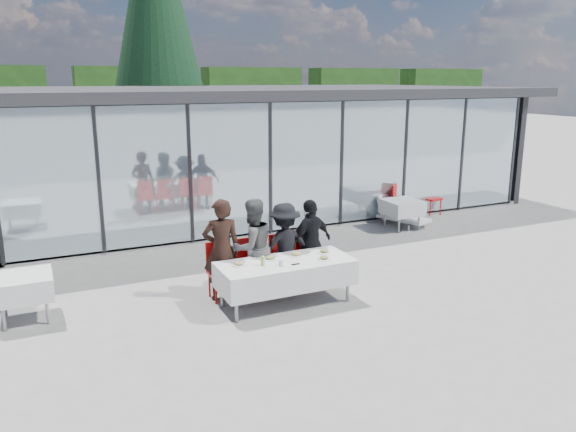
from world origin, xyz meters
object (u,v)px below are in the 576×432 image
at_px(diner_a, 222,250).
at_px(diner_chair_d, 308,255).
at_px(spare_chair_a, 429,195).
at_px(folded_eyeglasses, 295,264).
at_px(diner_chair_b, 251,263).
at_px(plate_extra, 324,258).
at_px(diner_chair_c, 282,258).
at_px(lounger, 398,214).
at_px(juice_bottle, 263,261).
at_px(conifer_tree, 156,12).
at_px(diner_chair_a, 221,267).
at_px(spare_table_right, 402,207).
at_px(plate_a, 239,264).
at_px(plate_d, 324,251).
at_px(diner_d, 311,242).
at_px(plate_b, 270,258).
at_px(spare_table_left, 23,287).
at_px(plate_c, 296,255).
at_px(diner_b, 252,247).
at_px(diner_c, 284,247).
at_px(spare_chair_b, 390,200).
at_px(dining_table, 286,273).

distance_m(diner_a, diner_chair_d, 1.73).
height_order(diner_a, spare_chair_a, diner_a).
relative_size(diner_chair_d, folded_eyeglasses, 6.96).
height_order(diner_chair_b, plate_extra, diner_chair_b).
height_order(diner_chair_c, lounger, diner_chair_c).
distance_m(juice_bottle, conifer_tree, 14.15).
bearing_deg(diner_chair_a, juice_bottle, -59.76).
relative_size(plate_extra, lounger, 0.16).
bearing_deg(diner_a, lounger, -142.98).
relative_size(diner_a, diner_chair_d, 1.81).
distance_m(juice_bottle, spare_table_right, 6.03).
distance_m(plate_a, plate_d, 1.58).
xyz_separation_m(diner_d, folded_eyeglasses, (-0.73, -0.88, -0.04)).
bearing_deg(plate_a, lounger, 31.56).
distance_m(diner_chair_c, spare_chair_a, 6.95).
bearing_deg(diner_d, plate_b, 8.37).
bearing_deg(conifer_tree, spare_table_left, -112.37).
height_order(diner_chair_a, diner_d, diner_d).
bearing_deg(spare_table_right, plate_c, -145.82).
relative_size(diner_d, spare_table_right, 1.86).
bearing_deg(diner_chair_b, spare_table_right, 25.73).
distance_m(plate_b, lounger, 6.16).
xyz_separation_m(diner_b, diner_chair_d, (1.14, 0.09, -0.32)).
distance_m(diner_a, plate_c, 1.27).
height_order(diner_chair_d, spare_chair_a, same).
height_order(folded_eyeglasses, spare_table_left, folded_eyeglasses).
distance_m(plate_a, plate_b, 0.58).
distance_m(plate_d, conifer_tree, 13.93).
distance_m(folded_eyeglasses, lounger, 6.19).
xyz_separation_m(plate_b, plate_extra, (0.82, -0.39, 0.00)).
bearing_deg(diner_c, diner_b, -0.95).
xyz_separation_m(diner_chair_a, lounger, (5.79, 2.86, -0.28)).
bearing_deg(diner_chair_d, diner_chair_a, 180.00).
bearing_deg(spare_chair_b, plate_a, -145.52).
bearing_deg(spare_table_right, diner_d, -147.06).
bearing_deg(diner_chair_a, diner_a, -90.00).
relative_size(plate_c, plate_extra, 1.00).
distance_m(diner_chair_c, folded_eyeglasses, 1.02).
xyz_separation_m(dining_table, diner_chair_b, (-0.33, 0.75, -0.00)).
xyz_separation_m(juice_bottle, spare_table_left, (-3.54, 1.16, -0.27)).
bearing_deg(spare_table_left, diner_a, -8.57).
bearing_deg(lounger, folded_eyeglasses, -141.57).
bearing_deg(plate_b, diner_chair_c, 49.26).
bearing_deg(diner_a, diner_d, -170.01).
distance_m(plate_a, juice_bottle, 0.39).
xyz_separation_m(plate_a, spare_chair_b, (5.69, 3.91, -0.24)).
distance_m(spare_table_left, spare_chair_b, 9.35).
relative_size(diner_d, plate_a, 6.71).
bearing_deg(plate_c, plate_extra, -47.93).
bearing_deg(diner_a, plate_a, 112.11).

